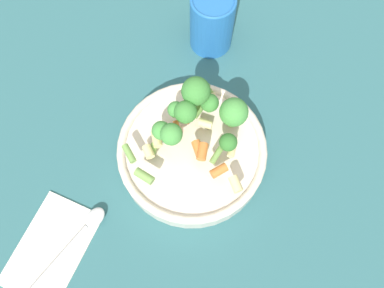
# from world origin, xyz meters

# --- Properties ---
(ground_plane) EXTENTS (3.00, 3.00, 0.00)m
(ground_plane) POSITION_xyz_m (0.00, 0.00, 0.00)
(ground_plane) COLOR #2D6066
(bowl) EXTENTS (0.24, 0.24, 0.05)m
(bowl) POSITION_xyz_m (0.00, 0.00, 0.02)
(bowl) COLOR beige
(bowl) RESTS_ON ground_plane
(pasta_salad) EXTENTS (0.18, 0.20, 0.09)m
(pasta_salad) POSITION_xyz_m (0.02, -0.03, 0.09)
(pasta_salad) COLOR #8CB766
(pasta_salad) RESTS_ON bowl
(cup) EXTENTS (0.08, 0.08, 0.11)m
(cup) POSITION_xyz_m (0.16, -0.18, 0.06)
(cup) COLOR #2366B2
(cup) RESTS_ON ground_plane
(napkin) EXTENTS (0.16, 0.19, 0.01)m
(napkin) POSITION_xyz_m (0.02, 0.27, 0.00)
(napkin) COLOR white
(napkin) RESTS_ON ground_plane
(spoon) EXTENTS (0.05, 0.18, 0.01)m
(spoon) POSITION_xyz_m (0.01, 0.22, 0.01)
(spoon) COLOR silver
(spoon) RESTS_ON napkin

